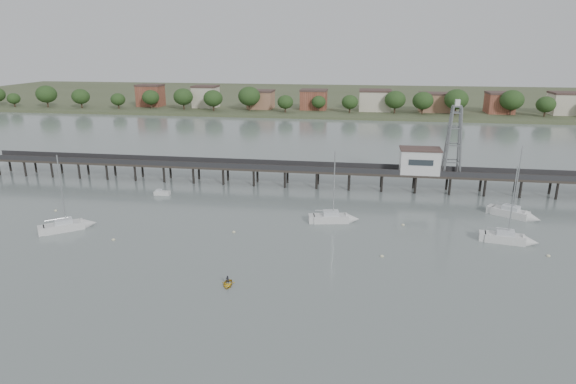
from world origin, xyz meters
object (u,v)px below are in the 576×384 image
sailboat_e (518,215)px  sailboat_d (513,239)px  sailboat_a (73,225)px  yellow_dinghy (228,285)px  pier (302,169)px  lattice_tower (454,141)px  white_tender (162,193)px  sailboat_c (338,218)px

sailboat_e → sailboat_d: bearing=-75.3°
sailboat_a → yellow_dinghy: size_ratio=5.54×
sailboat_d → yellow_dinghy: (-40.76, -20.43, -0.64)m
pier → sailboat_a: bearing=-137.8°
sailboat_d → sailboat_a: size_ratio=0.96×
lattice_tower → sailboat_e: (9.76, -14.60, -10.46)m
sailboat_e → sailboat_a: sailboat_e is taller
sailboat_a → yellow_dinghy: 35.05m
lattice_tower → white_tender: bearing=-169.4°
white_tender → pier: bearing=19.8°
sailboat_d → sailboat_e: bearing=80.9°
lattice_tower → sailboat_a: lattice_tower is taller
sailboat_e → white_tender: size_ratio=4.20×
lattice_tower → yellow_dinghy: 60.03m
pier → sailboat_e: size_ratio=10.85×
pier → sailboat_c: bearing=-66.8°
sailboat_e → pier: bearing=-165.8°
sailboat_e → yellow_dinghy: 55.63m
white_tender → yellow_dinghy: bearing=-57.9°
lattice_tower → sailboat_d: lattice_tower is taller
sailboat_a → white_tender: (7.15, 20.81, -0.25)m
sailboat_d → sailboat_c: sailboat_c is taller
sailboat_e → yellow_dinghy: size_ratio=5.59×
lattice_tower → yellow_dinghy: (-35.22, -47.33, -11.10)m
lattice_tower → sailboat_c: bearing=-135.9°
pier → sailboat_a: (-35.19, -31.91, -3.15)m
sailboat_e → sailboat_c: sailboat_e is taller
sailboat_c → white_tender: size_ratio=4.09×
sailboat_e → lattice_tower: bearing=157.4°
sailboat_a → sailboat_e: bearing=-26.1°
sailboat_d → lattice_tower: bearing=111.5°
lattice_tower → sailboat_e: bearing=-56.2°
sailboat_e → sailboat_c: bearing=-134.1°
pier → sailboat_d: 45.88m
sailboat_e → yellow_dinghy: (-44.98, -32.73, -0.64)m
white_tender → yellow_dinghy: (24.33, -36.23, -0.39)m
pier → yellow_dinghy: (-3.72, -47.33, -3.79)m
sailboat_d → yellow_dinghy: bearing=-143.5°
sailboat_d → sailboat_c: bearing=179.0°
sailboat_d → sailboat_e: size_ratio=0.95×
pier → sailboat_a: 47.61m
pier → sailboat_d: bearing=-36.0°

